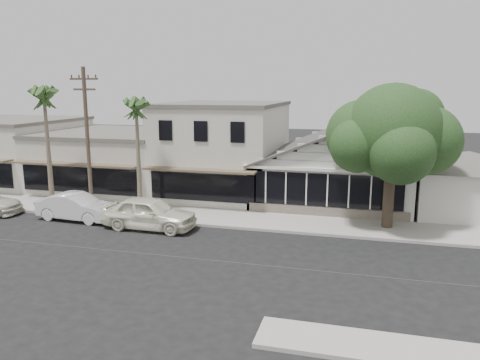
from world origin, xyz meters
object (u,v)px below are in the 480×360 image
(car_0, at_px, (149,213))
(utility_pole, at_px, (88,139))
(car_1, at_px, (76,207))
(shade_tree, at_px, (391,134))

(car_0, bearing_deg, utility_pole, 73.73)
(car_0, bearing_deg, car_1, 85.27)
(utility_pole, distance_m, shade_tree, 17.52)
(utility_pole, height_order, car_0, utility_pole)
(shade_tree, bearing_deg, utility_pole, -173.03)
(car_1, bearing_deg, car_0, -92.48)
(utility_pole, bearing_deg, shade_tree, 6.97)
(car_0, height_order, shade_tree, shade_tree)
(utility_pole, distance_m, car_1, 4.11)
(shade_tree, bearing_deg, car_0, -164.53)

